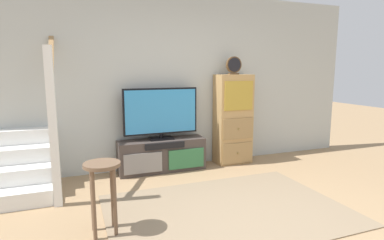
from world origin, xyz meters
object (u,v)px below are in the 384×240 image
(side_cabinet, at_px, (233,119))
(bar_stool_near, at_px, (103,181))
(television, at_px, (161,112))
(desk_clock, at_px, (234,65))
(media_console, at_px, (162,155))

(side_cabinet, distance_m, bar_stool_near, 2.77)
(television, relative_size, desk_clock, 3.99)
(media_console, height_order, television, television)
(side_cabinet, relative_size, desk_clock, 5.15)
(desk_clock, bearing_deg, television, 178.64)
(television, distance_m, desk_clock, 1.39)
(media_console, xyz_separation_m, side_cabinet, (1.22, 0.01, 0.48))
(media_console, height_order, desk_clock, desk_clock)
(bar_stool_near, bearing_deg, media_console, 57.85)
(side_cabinet, xyz_separation_m, bar_stool_near, (-2.23, -1.62, -0.21))
(television, relative_size, bar_stool_near, 1.63)
(desk_clock, relative_size, bar_stool_near, 0.41)
(television, height_order, bar_stool_near, television)
(side_cabinet, height_order, desk_clock, desk_clock)
(media_console, relative_size, bar_stool_near, 1.90)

